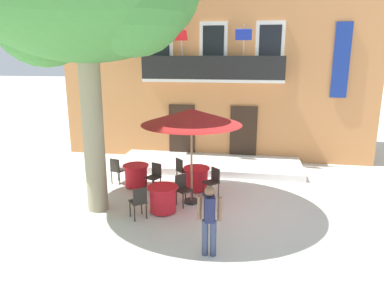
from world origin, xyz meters
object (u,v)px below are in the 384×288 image
(cafe_table_middle, at_px, (163,199))
(cafe_table_front, at_px, (136,175))
(cafe_chair_middle_1, at_px, (139,201))
(cafe_table_near_tree, at_px, (197,178))
(pedestrian_near_entrance, at_px, (209,217))
(cafe_chair_front_1, at_px, (117,169))
(cafe_chair_near_tree_1, at_px, (182,169))
(cafe_umbrella, at_px, (192,117))
(cafe_chair_middle_0, at_px, (183,188))
(cafe_chair_front_0, at_px, (155,175))
(cafe_chair_near_tree_0, at_px, (213,180))

(cafe_table_middle, distance_m, cafe_table_front, 2.28)
(cafe_chair_middle_1, height_order, cafe_table_front, cafe_chair_middle_1)
(cafe_table_near_tree, height_order, pedestrian_near_entrance, pedestrian_near_entrance)
(cafe_table_middle, xyz_separation_m, cafe_chair_front_1, (-2.12, 1.98, 0.14))
(cafe_chair_near_tree_1, height_order, cafe_umbrella, cafe_umbrella)
(pedestrian_near_entrance, bearing_deg, cafe_table_front, 127.44)
(cafe_chair_near_tree_1, xyz_separation_m, cafe_chair_middle_0, (0.37, -1.73, 0.00))
(cafe_chair_near_tree_1, xyz_separation_m, cafe_chair_middle_1, (-0.61, -2.88, 0.00))
(cafe_table_near_tree, distance_m, pedestrian_near_entrance, 4.03)
(cafe_chair_near_tree_1, height_order, cafe_chair_front_0, same)
(cafe_chair_middle_1, xyz_separation_m, pedestrian_near_entrance, (2.09, -1.49, 0.39))
(cafe_chair_middle_0, bearing_deg, cafe_table_middle, -126.50)
(cafe_chair_near_tree_0, xyz_separation_m, cafe_table_middle, (-1.25, -1.40, -0.14))
(cafe_chair_near_tree_0, xyz_separation_m, cafe_chair_front_0, (-1.93, 0.17, 0.00))
(cafe_chair_near_tree_1, relative_size, cafe_chair_front_0, 1.00)
(cafe_chair_front_1, xyz_separation_m, cafe_umbrella, (2.80, -1.18, 2.08))
(cafe_chair_near_tree_1, height_order, cafe_table_front, cafe_chair_near_tree_1)
(cafe_table_middle, height_order, cafe_umbrella, cafe_umbrella)
(cafe_table_middle, height_order, cafe_chair_middle_0, cafe_chair_middle_0)
(cafe_chair_front_0, height_order, pedestrian_near_entrance, pedestrian_near_entrance)
(cafe_chair_middle_0, bearing_deg, cafe_chair_near_tree_1, 102.10)
(cafe_table_near_tree, bearing_deg, cafe_chair_middle_1, -116.40)
(cafe_chair_near_tree_0, bearing_deg, pedestrian_near_entrance, -84.94)
(cafe_table_middle, relative_size, cafe_chair_front_1, 0.95)
(cafe_table_middle, bearing_deg, cafe_umbrella, 49.49)
(cafe_table_near_tree, relative_size, cafe_chair_middle_0, 0.95)
(cafe_table_near_tree, distance_m, cafe_chair_near_tree_0, 0.77)
(cafe_chair_front_1, bearing_deg, cafe_chair_front_0, -15.75)
(cafe_table_near_tree, xyz_separation_m, cafe_chair_near_tree_1, (-0.59, 0.47, 0.14))
(cafe_table_near_tree, distance_m, cafe_chair_middle_1, 2.69)
(cafe_chair_near_tree_1, distance_m, cafe_chair_middle_1, 2.94)
(cafe_chair_middle_0, xyz_separation_m, cafe_chair_middle_1, (-0.98, -1.14, 0.00))
(cafe_table_front, bearing_deg, pedestrian_near_entrance, -52.56)
(cafe_chair_middle_0, xyz_separation_m, pedestrian_near_entrance, (1.11, -2.64, 0.39))
(cafe_table_middle, bearing_deg, pedestrian_near_entrance, -52.51)
(cafe_chair_near_tree_0, bearing_deg, cafe_umbrella, -133.60)
(cafe_table_middle, distance_m, cafe_umbrella, 2.45)
(cafe_chair_middle_1, bearing_deg, cafe_table_near_tree, 63.60)
(cafe_chair_front_1, relative_size, cafe_umbrella, 0.31)
(cafe_table_middle, xyz_separation_m, cafe_chair_front_0, (-0.67, 1.57, 0.14))
(pedestrian_near_entrance, bearing_deg, cafe_chair_near_tree_0, 95.06)
(cafe_chair_front_1, bearing_deg, pedestrian_near_entrance, -47.45)
(cafe_chair_middle_1, bearing_deg, cafe_chair_front_1, 122.35)
(cafe_chair_front_1, xyz_separation_m, pedestrian_near_entrance, (3.68, -4.01, 0.39))
(cafe_chair_middle_0, bearing_deg, cafe_chair_front_0, 139.36)
(cafe_chair_middle_1, xyz_separation_m, cafe_chair_front_0, (-0.14, 2.10, 0.00))
(cafe_chair_near_tree_1, bearing_deg, cafe_chair_middle_0, -77.90)
(cafe_table_middle, relative_size, cafe_chair_middle_0, 0.95)
(cafe_table_near_tree, height_order, cafe_table_middle, same)
(cafe_table_middle, xyz_separation_m, cafe_umbrella, (0.68, 0.80, 2.22))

